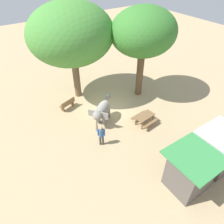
{
  "coord_description": "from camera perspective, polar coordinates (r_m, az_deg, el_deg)",
  "views": [
    {
      "loc": [
        7.38,
        11.82,
        10.62
      ],
      "look_at": [
        0.52,
        1.57,
        0.8
      ],
      "focal_mm": 33.13,
      "sensor_mm": 36.0,
      "label": 1
    }
  ],
  "objects": [
    {
      "name": "ground_plane",
      "position": [
        17.52,
        -1.45,
        1.2
      ],
      "size": [
        60.0,
        60.0,
        0.0
      ],
      "primitive_type": "plane",
      "color": "tan"
    },
    {
      "name": "elephant",
      "position": [
        15.52,
        -2.78,
        0.28
      ],
      "size": [
        2.2,
        2.06,
        1.6
      ],
      "rotation": [
        0.0,
        0.0,
        0.63
      ],
      "color": "gray",
      "rests_on": "ground_plane"
    },
    {
      "name": "person_handler",
      "position": [
        13.76,
        -2.96,
        -6.2
      ],
      "size": [
        0.44,
        0.33,
        1.62
      ],
      "rotation": [
        0.0,
        0.0,
        -2.18
      ],
      "color": "#3F3833",
      "rests_on": "ground_plane"
    },
    {
      "name": "shade_tree_main",
      "position": [
        17.07,
        8.71,
        20.88
      ],
      "size": [
        5.34,
        4.89,
        7.5
      ],
      "color": "brown",
      "rests_on": "ground_plane"
    },
    {
      "name": "shade_tree_secondary",
      "position": [
        16.95,
        -11.18,
        20.28
      ],
      "size": [
        6.72,
        6.16,
        7.9
      ],
      "color": "brown",
      "rests_on": "ground_plane"
    },
    {
      "name": "wooden_bench",
      "position": [
        17.54,
        -12.16,
        2.19
      ],
      "size": [
        1.45,
        0.82,
        0.88
      ],
      "rotation": [
        0.0,
        0.0,
        3.46
      ],
      "color": "brown",
      "rests_on": "ground_plane"
    },
    {
      "name": "picnic_table_near",
      "position": [
        15.78,
        8.97,
        -1.53
      ],
      "size": [
        1.66,
        1.64,
        0.78
      ],
      "rotation": [
        0.0,
        0.0,
        0.12
      ],
      "color": "brown",
      "rests_on": "ground_plane"
    },
    {
      "name": "market_stall_white",
      "position": [
        13.98,
        27.34,
        -9.77
      ],
      "size": [
        2.5,
        2.5,
        2.52
      ],
      "color": "#59514C",
      "rests_on": "ground_plane"
    },
    {
      "name": "market_stall_green",
      "position": [
        12.31,
        20.56,
        -15.42
      ],
      "size": [
        2.5,
        2.5,
        2.52
      ],
      "color": "#59514C",
      "rests_on": "ground_plane"
    },
    {
      "name": "feed_bucket",
      "position": [
        18.66,
        -1.19,
        4.44
      ],
      "size": [
        0.36,
        0.36,
        0.32
      ],
      "primitive_type": "cylinder",
      "color": "gray",
      "rests_on": "ground_plane"
    }
  ]
}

